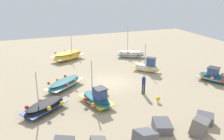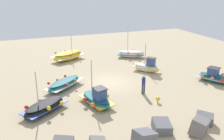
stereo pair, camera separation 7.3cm
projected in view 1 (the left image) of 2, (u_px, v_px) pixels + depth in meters
ground_plane at (109, 82)px, 25.10m from camera, size 48.60×48.60×0.00m
fishing_boat_0 at (45, 107)px, 19.21m from camera, size 3.87×3.37×3.45m
fishing_boat_1 at (131, 54)px, 33.44m from camera, size 3.83×2.92×4.05m
fishing_boat_2 at (147, 67)px, 28.04m from camera, size 2.82×3.08×3.13m
fishing_boat_3 at (68, 56)px, 32.25m from camera, size 4.65×3.63×3.16m
fishing_boat_4 at (64, 84)px, 23.64m from camera, size 4.16×3.86×0.88m
fishing_boat_5 at (97, 99)px, 20.42m from camera, size 2.26×3.71×3.56m
fishing_boat_6 at (214, 77)px, 25.17m from camera, size 2.78×3.56×1.43m
person_walking at (144, 83)px, 22.20m from camera, size 0.32×0.32×1.75m
breakwater_rocks at (169, 130)px, 16.13m from camera, size 17.47×2.90×1.39m
mooring_buoy_0 at (158, 99)px, 20.79m from camera, size 0.36×0.36×0.52m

